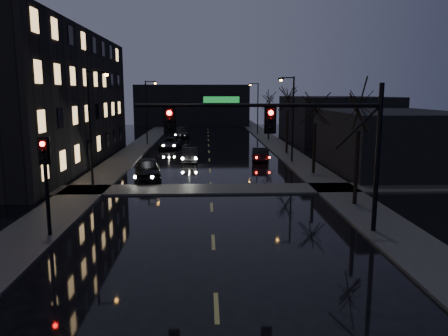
{
  "coord_description": "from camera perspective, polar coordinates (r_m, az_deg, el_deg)",
  "views": [
    {
      "loc": [
        -0.27,
        -10.55,
        6.57
      ],
      "look_at": [
        0.51,
        8.84,
        3.2
      ],
      "focal_mm": 35.0,
      "sensor_mm": 36.0,
      "label": 1
    }
  ],
  "objects": [
    {
      "name": "sidewalk_left",
      "position": [
        46.74,
        -12.44,
        1.62
      ],
      "size": [
        3.0,
        140.0,
        0.12
      ],
      "primitive_type": "cube",
      "color": "#2D2D2B",
      "rests_on": "ground"
    },
    {
      "name": "sidewalk_right",
      "position": [
        46.84,
        8.5,
        1.76
      ],
      "size": [
        3.0,
        140.0,
        0.12
      ],
      "primitive_type": "cube",
      "color": "#2D2D2B",
      "rests_on": "ground"
    },
    {
      "name": "sidewalk_cross",
      "position": [
        29.77,
        -1.74,
        -2.78
      ],
      "size": [
        40.0,
        3.0,
        0.12
      ],
      "primitive_type": "cube",
      "color": "#2D2D2B",
      "rests_on": "ground"
    },
    {
      "name": "apartment_block",
      "position": [
        43.68,
        -24.4,
        8.24
      ],
      "size": [
        12.0,
        30.0,
        12.0
      ],
      "primitive_type": "cube",
      "color": "black",
      "rests_on": "ground"
    },
    {
      "name": "commercial_right_near",
      "position": [
        40.01,
        20.95,
        3.37
      ],
      "size": [
        10.0,
        14.0,
        5.0
      ],
      "primitive_type": "cube",
      "color": "black",
      "rests_on": "ground"
    },
    {
      "name": "commercial_right_far",
      "position": [
        61.15,
        14.18,
        6.21
      ],
      "size": [
        12.0,
        18.0,
        6.0
      ],
      "primitive_type": "cube",
      "color": "black",
      "rests_on": "ground"
    },
    {
      "name": "far_block",
      "position": [
        88.63,
        -4.12,
        8.17
      ],
      "size": [
        22.0,
        10.0,
        8.0
      ],
      "primitive_type": "cube",
      "color": "black",
      "rests_on": "ground"
    },
    {
      "name": "signal_mast",
      "position": [
        20.04,
        9.59,
        4.85
      ],
      "size": [
        11.11,
        0.41,
        7.0
      ],
      "color": "black",
      "rests_on": "ground"
    },
    {
      "name": "signal_pole_left",
      "position": [
        21.13,
        -22.28,
        -0.58
      ],
      "size": [
        0.35,
        0.41,
        4.53
      ],
      "color": "black",
      "rests_on": "ground"
    },
    {
      "name": "tree_near",
      "position": [
        26.04,
        17.34,
        8.64
      ],
      "size": [
        3.52,
        3.52,
        8.08
      ],
      "color": "black",
      "rests_on": "ground"
    },
    {
      "name": "tree_mid_a",
      "position": [
        35.63,
        11.9,
        8.45
      ],
      "size": [
        3.3,
        3.3,
        7.58
      ],
      "color": "black",
      "rests_on": "ground"
    },
    {
      "name": "tree_mid_b",
      "position": [
        47.35,
        8.36,
        9.8
      ],
      "size": [
        3.74,
        3.74,
        8.59
      ],
      "color": "black",
      "rests_on": "ground"
    },
    {
      "name": "tree_far",
      "position": [
        61.17,
        5.91,
        9.33
      ],
      "size": [
        3.43,
        3.43,
        7.88
      ],
      "color": "black",
      "rests_on": "ground"
    },
    {
      "name": "streetlight_l_near",
      "position": [
        29.52,
        -16.74,
        5.95
      ],
      "size": [
        1.53,
        0.28,
        8.0
      ],
      "color": "black",
      "rests_on": "ground"
    },
    {
      "name": "streetlight_l_far",
      "position": [
        56.05,
        -9.91,
        7.88
      ],
      "size": [
        1.53,
        0.28,
        8.0
      ],
      "color": "black",
      "rests_on": "ground"
    },
    {
      "name": "streetlight_r_mid",
      "position": [
        41.34,
        8.71,
        7.26
      ],
      "size": [
        1.53,
        0.28,
        8.0
      ],
      "color": "black",
      "rests_on": "ground"
    },
    {
      "name": "streetlight_r_far",
      "position": [
        69.02,
        4.26,
        8.34
      ],
      "size": [
        1.53,
        0.28,
        8.0
      ],
      "color": "black",
      "rests_on": "ground"
    },
    {
      "name": "oncoming_car_a",
      "position": [
        33.54,
        -9.95,
        -0.14
      ],
      "size": [
        2.62,
        5.13,
        1.67
      ],
      "primitive_type": "imported",
      "rotation": [
        0.0,
        0.0,
        0.13
      ],
      "color": "black",
      "rests_on": "ground"
    },
    {
      "name": "oncoming_car_b",
      "position": [
        41.88,
        -4.46,
        1.73
      ],
      "size": [
        1.47,
        4.08,
        1.34
      ],
      "primitive_type": "imported",
      "rotation": [
        0.0,
        0.0,
        -0.01
      ],
      "color": "black",
      "rests_on": "ground"
    },
    {
      "name": "oncoming_car_c",
      "position": [
        51.75,
        -7.04,
        3.23
      ],
      "size": [
        2.63,
        4.94,
        1.32
      ],
      "primitive_type": "imported",
      "rotation": [
        0.0,
        0.0,
        -0.09
      ],
      "color": "black",
      "rests_on": "ground"
    },
    {
      "name": "oncoming_car_d",
      "position": [
        64.04,
        -5.65,
        4.62
      ],
      "size": [
        2.77,
        5.55,
        1.55
      ],
      "primitive_type": "imported",
      "rotation": [
        0.0,
        0.0,
        0.12
      ],
      "color": "black",
      "rests_on": "ground"
    },
    {
      "name": "lead_car",
      "position": [
        42.15,
        4.73,
        1.79
      ],
      "size": [
        1.98,
        4.27,
        1.35
      ],
      "primitive_type": "imported",
      "rotation": [
        0.0,
        0.0,
        3.01
      ],
      "color": "black",
      "rests_on": "ground"
    }
  ]
}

